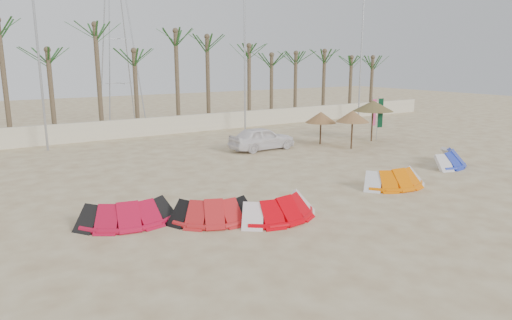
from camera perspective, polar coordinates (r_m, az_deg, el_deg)
ground at (r=14.88m, az=12.75°, el=-9.12°), size 120.00×120.00×0.00m
boundary_wall at (r=33.48m, az=-15.00°, el=3.89°), size 60.00×0.30×1.30m
palm_line at (r=34.79m, az=-15.26°, el=13.77°), size 52.00×4.00×7.70m
lamp_b at (r=29.87m, az=-25.51°, el=12.00°), size 1.25×0.14×11.00m
lamp_c at (r=34.67m, az=-1.36°, el=13.07°), size 1.25×0.14×11.00m
lamp_d at (r=42.18m, az=13.05°, el=12.66°), size 1.25×0.14×11.00m
pylon at (r=39.54m, az=-16.26°, el=4.12°), size 3.00×3.00×14.00m
kite_red_left at (r=16.05m, az=-16.13°, el=-6.12°), size 3.40×2.02×0.90m
kite_red_mid at (r=15.71m, az=-5.87°, el=-6.09°), size 3.29×2.37×0.90m
kite_red_right at (r=15.97m, az=2.45°, el=-5.71°), size 3.27×1.84×0.90m
kite_orange at (r=20.63m, az=16.42°, el=-2.02°), size 3.22×1.87×0.90m
kite_blue at (r=25.73m, az=22.39°, el=0.35°), size 3.54×2.62×0.90m
parasol_left at (r=29.73m, az=8.12°, el=5.31°), size 2.03×2.03×2.11m
parasol_mid at (r=28.45m, az=11.98°, el=5.37°), size 2.04×2.04×2.37m
parasol_right at (r=31.45m, az=14.44°, el=6.57°), size 2.67×2.67×2.73m
flag_pink at (r=33.11m, az=14.48°, el=5.64°), size 0.45×0.04×2.85m
flag_green at (r=32.00m, az=15.19°, el=5.54°), size 0.45×0.07×3.00m
car at (r=27.75m, az=0.75°, el=2.73°), size 4.15×1.68×1.41m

